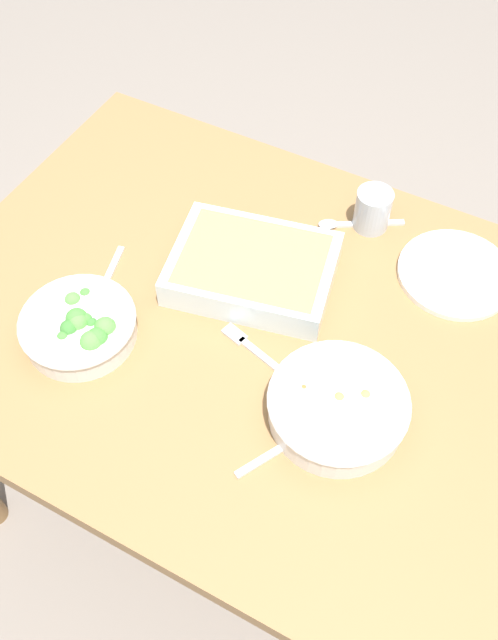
# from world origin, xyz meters

# --- Properties ---
(ground_plane) EXTENTS (6.00, 6.00, 0.00)m
(ground_plane) POSITION_xyz_m (0.00, 0.00, 0.00)
(ground_plane) COLOR slate
(dining_table) EXTENTS (1.20, 0.90, 0.74)m
(dining_table) POSITION_xyz_m (0.00, 0.00, 0.65)
(dining_table) COLOR olive
(dining_table) RESTS_ON ground_plane
(stew_bowl) EXTENTS (0.23, 0.23, 0.06)m
(stew_bowl) POSITION_xyz_m (0.22, -0.11, 0.77)
(stew_bowl) COLOR silver
(stew_bowl) RESTS_ON dining_table
(broccoli_bowl) EXTENTS (0.21, 0.21, 0.07)m
(broccoli_bowl) POSITION_xyz_m (-0.25, -0.17, 0.77)
(broccoli_bowl) COLOR silver
(broccoli_bowl) RESTS_ON dining_table
(baking_dish) EXTENTS (0.34, 0.28, 0.06)m
(baking_dish) POSITION_xyz_m (-0.04, 0.09, 0.77)
(baking_dish) COLOR silver
(baking_dish) RESTS_ON dining_table
(drink_cup) EXTENTS (0.07, 0.07, 0.08)m
(drink_cup) POSITION_xyz_m (0.10, 0.33, 0.78)
(drink_cup) COLOR #B2BCC6
(drink_cup) RESTS_ON dining_table
(side_plate) EXTENTS (0.22, 0.22, 0.01)m
(side_plate) POSITION_xyz_m (0.30, 0.28, 0.75)
(side_plate) COLOR white
(side_plate) RESTS_ON dining_table
(spoon_by_stew) EXTENTS (0.10, 0.16, 0.01)m
(spoon_by_stew) POSITION_xyz_m (0.18, -0.18, 0.74)
(spoon_by_stew) COLOR silver
(spoon_by_stew) RESTS_ON dining_table
(spoon_by_broccoli) EXTENTS (0.06, 0.17, 0.01)m
(spoon_by_broccoli) POSITION_xyz_m (-0.28, -0.07, 0.74)
(spoon_by_broccoli) COLOR silver
(spoon_by_broccoli) RESTS_ON dining_table
(spoon_spare) EXTENTS (0.16, 0.11, 0.01)m
(spoon_spare) POSITION_xyz_m (0.07, 0.30, 0.74)
(spoon_spare) COLOR silver
(spoon_spare) RESTS_ON dining_table
(fork_on_table) EXTENTS (0.18, 0.07, 0.01)m
(fork_on_table) POSITION_xyz_m (0.04, -0.06, 0.74)
(fork_on_table) COLOR silver
(fork_on_table) RESTS_ON dining_table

